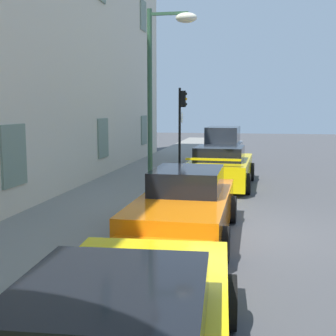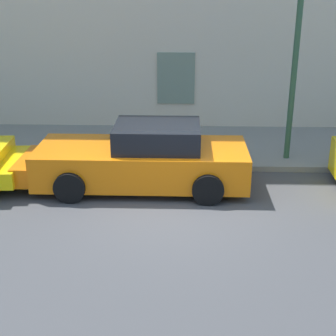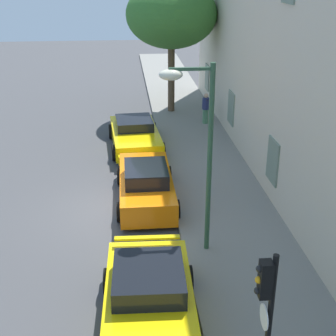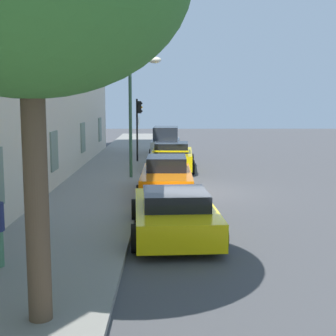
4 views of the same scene
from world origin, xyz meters
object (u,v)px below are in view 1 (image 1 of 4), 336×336
at_px(hatchback_parked, 223,148).
at_px(traffic_light, 182,115).
at_px(street_lamp, 165,68).
at_px(sportscar_yellow_flank, 184,211).
at_px(sportscar_red_lead, 125,328).
at_px(sportscar_white_middle, 221,168).

bearing_deg(hatchback_parked, traffic_light, 154.70).
distance_m(hatchback_parked, street_lamp, 9.27).
distance_m(sportscar_yellow_flank, traffic_light, 9.53).
height_order(hatchback_parked, street_lamp, street_lamp).
relative_size(sportscar_red_lead, traffic_light, 1.50).
relative_size(sportscar_red_lead, street_lamp, 0.96).
bearing_deg(sportscar_red_lead, sportscar_white_middle, -0.34).
bearing_deg(sportscar_red_lead, hatchback_parked, 0.81).
height_order(sportscar_red_lead, traffic_light, traffic_light).
xyz_separation_m(sportscar_white_middle, hatchback_parked, (5.48, 0.32, 0.21)).
bearing_deg(traffic_light, sportscar_red_lead, -173.06).
height_order(sportscar_white_middle, hatchback_parked, hatchback_parked).
xyz_separation_m(sportscar_white_middle, street_lamp, (-3.22, 1.40, 3.24)).
bearing_deg(hatchback_parked, sportscar_white_middle, -176.70).
xyz_separation_m(sportscar_red_lead, hatchback_parked, (17.38, 0.25, 0.26)).
distance_m(sportscar_yellow_flank, sportscar_white_middle, 6.89).
bearing_deg(sportscar_white_middle, sportscar_yellow_flank, 177.77).
height_order(sportscar_red_lead, sportscar_yellow_flank, sportscar_yellow_flank).
xyz_separation_m(sportscar_red_lead, street_lamp, (8.69, 1.33, 3.28)).
distance_m(sportscar_yellow_flank, hatchback_parked, 12.36).
bearing_deg(traffic_light, hatchback_parked, -25.30).
xyz_separation_m(hatchback_parked, traffic_light, (-3.14, 1.49, 1.63)).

